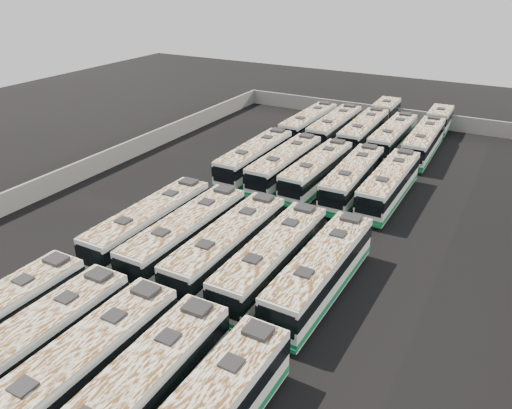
# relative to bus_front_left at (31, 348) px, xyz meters

# --- Properties ---
(ground) EXTENTS (140.00, 140.00, 0.00)m
(ground) POSITION_rel_bus_front_left_xyz_m (3.03, 23.57, -1.89)
(ground) COLOR black
(ground) RESTS_ON ground
(perimeter_wall) EXTENTS (45.20, 73.20, 2.20)m
(perimeter_wall) POSITION_rel_bus_front_left_xyz_m (3.03, 23.57, -0.79)
(perimeter_wall) COLOR slate
(perimeter_wall) RESTS_ON ground
(bus_front_left) EXTENTS (2.83, 13.12, 3.70)m
(bus_front_left) POSITION_rel_bus_front_left_xyz_m (0.00, 0.00, 0.00)
(bus_front_left) COLOR silver
(bus_front_left) RESTS_ON ground
(bus_front_center) EXTENTS (2.92, 13.51, 3.81)m
(bus_front_center) POSITION_rel_bus_front_left_xyz_m (3.75, -0.08, 0.06)
(bus_front_center) COLOR silver
(bus_front_center) RESTS_ON ground
(bus_front_right) EXTENTS (3.06, 13.54, 3.81)m
(bus_front_right) POSITION_rel_bus_front_left_xyz_m (7.51, -0.02, 0.06)
(bus_front_right) COLOR silver
(bus_front_right) RESTS_ON ground
(bus_midfront_far_left) EXTENTS (2.81, 13.25, 3.74)m
(bus_midfront_far_left) POSITION_rel_bus_front_left_xyz_m (-3.75, 14.70, 0.02)
(bus_midfront_far_left) COLOR silver
(bus_midfront_far_left) RESTS_ON ground
(bus_midfront_left) EXTENTS (2.92, 13.41, 3.78)m
(bus_midfront_left) POSITION_rel_bus_front_left_xyz_m (-0.05, 14.63, 0.04)
(bus_midfront_left) COLOR silver
(bus_midfront_left) RESTS_ON ground
(bus_midfront_center) EXTENTS (2.87, 13.52, 3.81)m
(bus_midfront_center) POSITION_rel_bus_front_left_xyz_m (3.78, 14.71, 0.06)
(bus_midfront_center) COLOR silver
(bus_midfront_center) RESTS_ON ground
(bus_midfront_right) EXTENTS (2.84, 13.41, 3.78)m
(bus_midfront_right) POSITION_rel_bus_front_left_xyz_m (7.55, 14.70, 0.04)
(bus_midfront_right) COLOR silver
(bus_midfront_right) RESTS_ON ground
(bus_midfront_far_right) EXTENTS (3.06, 13.43, 3.78)m
(bus_midfront_far_right) POSITION_rel_bus_front_left_xyz_m (11.25, 14.86, 0.04)
(bus_midfront_far_right) COLOR silver
(bus_midfront_far_right) RESTS_ON ground
(bus_midback_far_left) EXTENTS (2.87, 13.18, 3.71)m
(bus_midback_far_left) POSITION_rel_bus_front_left_xyz_m (-3.69, 32.32, 0.01)
(bus_midback_far_left) COLOR silver
(bus_midback_far_left) RESTS_ON ground
(bus_midback_left) EXTENTS (2.80, 13.05, 3.68)m
(bus_midback_left) POSITION_rel_bus_front_left_xyz_m (0.04, 32.19, -0.01)
(bus_midback_left) COLOR silver
(bus_midback_left) RESTS_ON ground
(bus_midback_center) EXTENTS (3.03, 12.95, 3.64)m
(bus_midback_center) POSITION_rel_bus_front_left_xyz_m (3.69, 32.22, -0.03)
(bus_midback_center) COLOR silver
(bus_midback_center) RESTS_ON ground
(bus_midback_right) EXTENTS (3.08, 13.05, 3.66)m
(bus_midback_right) POSITION_rel_bus_front_left_xyz_m (7.57, 32.13, -0.02)
(bus_midback_right) COLOR silver
(bus_midback_right) RESTS_ON ground
(bus_midback_far_right) EXTENTS (2.83, 13.00, 3.66)m
(bus_midback_far_right) POSITION_rel_bus_front_left_xyz_m (11.17, 32.36, -0.02)
(bus_midback_far_right) COLOR silver
(bus_midback_far_right) RESTS_ON ground
(bus_back_far_left) EXTENTS (2.88, 13.01, 3.66)m
(bus_back_far_left) POSITION_rel_bus_front_left_xyz_m (-3.71, 47.12, -0.02)
(bus_back_far_left) COLOR silver
(bus_back_far_left) RESTS_ON ground
(bus_back_left) EXTENTS (2.90, 13.29, 3.74)m
(bus_back_left) POSITION_rel_bus_front_left_xyz_m (-0.04, 47.11, 0.02)
(bus_back_left) COLOR silver
(bus_back_left) RESTS_ON ground
(bus_back_center) EXTENTS (3.25, 20.67, 3.74)m
(bus_back_center) POSITION_rel_bus_front_left_xyz_m (3.73, 50.66, 0.02)
(bus_back_center) COLOR silver
(bus_back_center) RESTS_ON ground
(bus_back_right) EXTENTS (2.83, 12.97, 3.65)m
(bus_back_right) POSITION_rel_bus_front_left_xyz_m (7.57, 46.99, -0.02)
(bus_back_right) COLOR silver
(bus_back_right) RESTS_ON ground
(bus_back_far_right) EXTENTS (3.09, 20.13, 3.64)m
(bus_back_far_right) POSITION_rel_bus_front_left_xyz_m (11.23, 50.53, -0.03)
(bus_back_far_right) COLOR silver
(bus_back_far_right) RESTS_ON ground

